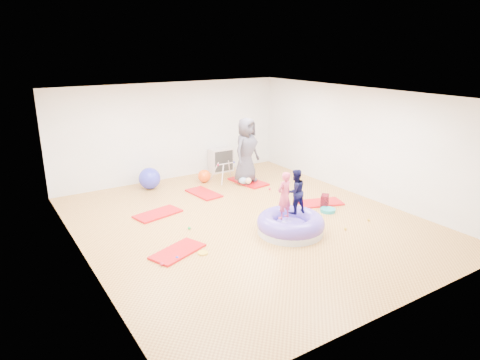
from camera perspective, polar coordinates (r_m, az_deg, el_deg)
room at (r=9.20m, az=1.00°, el=2.50°), size 7.01×8.01×2.81m
gym_mat_front_left at (r=8.36m, az=-8.31°, el=-9.41°), size 1.19×0.89×0.04m
gym_mat_mid_left at (r=10.20m, az=-10.89°, el=-4.45°), size 1.18×0.77×0.05m
gym_mat_center_back at (r=11.43m, az=-4.86°, el=-1.77°), size 0.65×1.11×0.04m
gym_mat_right at (r=10.90m, az=10.68°, el=-2.99°), size 1.19×0.85×0.04m
gym_mat_rear_right at (r=12.35m, az=1.10°, el=-0.22°), size 0.74×1.25×0.05m
inflatable_cushion at (r=9.11m, az=6.75°, el=-5.96°), size 1.43×1.43×0.45m
child_pink at (r=8.75m, az=5.94°, el=-1.76°), size 0.40×0.30×1.00m
child_navy at (r=9.06m, az=7.39°, el=-1.23°), size 0.49×0.39×0.96m
adult_caregiver at (r=12.03m, az=0.85°, el=3.98°), size 1.05×0.86×1.84m
infant at (r=12.02m, az=0.76°, el=-0.03°), size 0.38×0.38×0.22m
ball_pit_balls at (r=9.26m, az=2.41°, el=-6.38°), size 4.80×3.09×0.07m
exercise_ball_blue at (r=11.99m, az=-11.97°, el=0.21°), size 0.59×0.59×0.59m
exercise_ball_orange at (r=12.38m, az=-4.79°, el=0.54°), size 0.37×0.37×0.37m
infant_play_gym at (r=12.37m, az=-1.87°, el=1.45°), size 0.72×0.68×0.55m
cube_shelf at (r=13.36m, az=-2.52°, el=2.68°), size 0.74×0.36×0.74m
balance_disc at (r=10.40m, az=11.63°, el=-3.97°), size 0.36×0.36×0.08m
backpack at (r=10.62m, az=11.22°, el=-2.78°), size 0.32×0.31×0.32m
yellow_toy at (r=8.27m, az=-4.96°, el=-9.66°), size 0.20×0.20×0.03m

